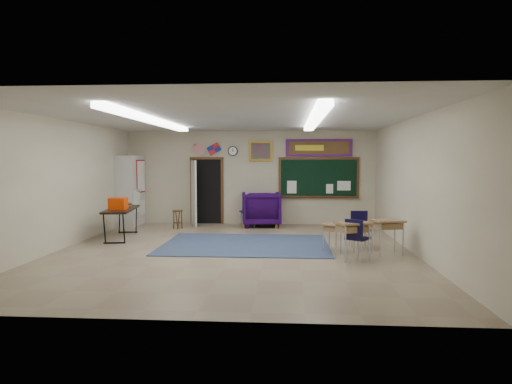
# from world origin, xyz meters

# --- Properties ---
(floor) EXTENTS (9.00, 9.00, 0.00)m
(floor) POSITION_xyz_m (0.00, 0.00, 0.00)
(floor) COLOR #82735A
(floor) RESTS_ON ground
(back_wall) EXTENTS (8.00, 0.04, 3.00)m
(back_wall) POSITION_xyz_m (0.00, 4.50, 1.50)
(back_wall) COLOR beige
(back_wall) RESTS_ON floor
(front_wall) EXTENTS (8.00, 0.04, 3.00)m
(front_wall) POSITION_xyz_m (0.00, -4.50, 1.50)
(front_wall) COLOR beige
(front_wall) RESTS_ON floor
(left_wall) EXTENTS (0.04, 9.00, 3.00)m
(left_wall) POSITION_xyz_m (-4.00, 0.00, 1.50)
(left_wall) COLOR beige
(left_wall) RESTS_ON floor
(right_wall) EXTENTS (0.04, 9.00, 3.00)m
(right_wall) POSITION_xyz_m (4.00, 0.00, 1.50)
(right_wall) COLOR beige
(right_wall) RESTS_ON floor
(ceiling) EXTENTS (8.00, 9.00, 0.04)m
(ceiling) POSITION_xyz_m (0.00, 0.00, 3.00)
(ceiling) COLOR silver
(ceiling) RESTS_ON back_wall
(area_rug) EXTENTS (4.00, 3.00, 0.02)m
(area_rug) POSITION_xyz_m (0.20, 0.80, 0.01)
(area_rug) COLOR #32415F
(area_rug) RESTS_ON floor
(fluorescent_strips) EXTENTS (3.86, 6.00, 0.10)m
(fluorescent_strips) POSITION_xyz_m (0.00, 0.00, 2.94)
(fluorescent_strips) COLOR white
(fluorescent_strips) RESTS_ON ceiling
(doorway) EXTENTS (1.10, 0.89, 2.16)m
(doorway) POSITION_xyz_m (-1.50, 4.35, 1.06)
(doorway) COLOR black
(doorway) RESTS_ON back_wall
(chalkboard) EXTENTS (2.55, 0.14, 1.30)m
(chalkboard) POSITION_xyz_m (2.20, 4.46, 1.46)
(chalkboard) COLOR #4F2E16
(chalkboard) RESTS_ON back_wall
(bulletin_board) EXTENTS (2.10, 0.05, 0.55)m
(bulletin_board) POSITION_xyz_m (2.20, 4.47, 2.45)
(bulletin_board) COLOR #A50E15
(bulletin_board) RESTS_ON back_wall
(framed_art_print) EXTENTS (0.75, 0.05, 0.65)m
(framed_art_print) POSITION_xyz_m (0.35, 4.47, 2.35)
(framed_art_print) COLOR olive
(framed_art_print) RESTS_ON back_wall
(wall_clock) EXTENTS (0.32, 0.05, 0.32)m
(wall_clock) POSITION_xyz_m (-0.55, 4.47, 2.35)
(wall_clock) COLOR black
(wall_clock) RESTS_ON back_wall
(wall_flags) EXTENTS (1.16, 0.06, 0.70)m
(wall_flags) POSITION_xyz_m (-1.40, 4.44, 2.48)
(wall_flags) COLOR red
(wall_flags) RESTS_ON back_wall
(storage_cabinet) EXTENTS (0.59, 1.25, 2.20)m
(storage_cabinet) POSITION_xyz_m (-3.71, 3.85, 1.10)
(storage_cabinet) COLOR #B8B9B4
(storage_cabinet) RESTS_ON floor
(wingback_armchair) EXTENTS (1.28, 1.31, 1.08)m
(wingback_armchair) POSITION_xyz_m (0.40, 3.96, 0.54)
(wingback_armchair) COLOR #1B0532
(wingback_armchair) RESTS_ON floor
(student_chair_reading) EXTENTS (0.59, 0.59, 0.91)m
(student_chair_reading) POSITION_xyz_m (0.00, 3.69, 0.46)
(student_chair_reading) COLOR black
(student_chair_reading) RESTS_ON floor
(student_chair_desk_a) EXTENTS (0.60, 0.60, 0.86)m
(student_chair_desk_a) POSITION_xyz_m (2.67, -0.73, 0.43)
(student_chair_desk_a) COLOR black
(student_chair_desk_a) RESTS_ON floor
(student_chair_desk_b) EXTENTS (0.45, 0.45, 0.87)m
(student_chair_desk_b) POSITION_xyz_m (2.91, 0.48, 0.43)
(student_chair_desk_b) COLOR black
(student_chair_desk_b) RESTS_ON floor
(student_desk_front_left) EXTENTS (0.65, 0.61, 0.63)m
(student_desk_front_left) POSITION_xyz_m (2.29, 0.08, 0.35)
(student_desk_front_left) COLOR #926944
(student_desk_front_left) RESTS_ON floor
(student_desk_front_right) EXTENTS (0.65, 0.59, 0.63)m
(student_desk_front_right) POSITION_xyz_m (2.97, 0.71, 0.35)
(student_desk_front_right) COLOR #926944
(student_desk_front_right) RESTS_ON floor
(student_desk_back_left) EXTENTS (0.80, 0.71, 0.79)m
(student_desk_back_left) POSITION_xyz_m (2.56, -0.75, 0.44)
(student_desk_back_left) COLOR #926944
(student_desk_back_left) RESTS_ON floor
(student_desk_back_right) EXTENTS (0.73, 0.62, 0.76)m
(student_desk_back_right) POSITION_xyz_m (3.40, -0.14, 0.43)
(student_desk_back_right) COLOR #926944
(student_desk_back_right) RESTS_ON floor
(folding_table) EXTENTS (0.91, 1.98, 1.09)m
(folding_table) POSITION_xyz_m (-3.17, 1.54, 0.43)
(folding_table) COLOR black
(folding_table) RESTS_ON floor
(wooden_stool) EXTENTS (0.32, 0.32, 0.56)m
(wooden_stool) POSITION_xyz_m (-2.07, 3.24, 0.29)
(wooden_stool) COLOR #513418
(wooden_stool) RESTS_ON floor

